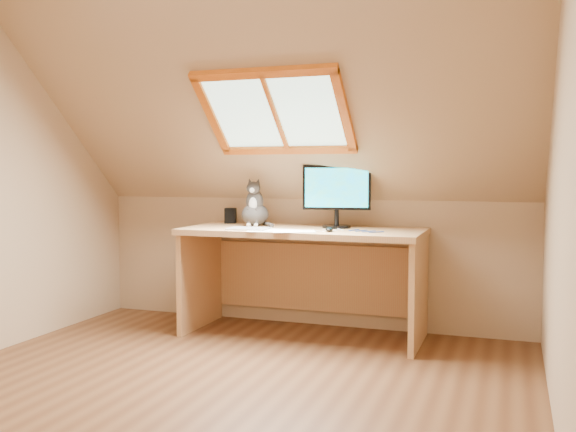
% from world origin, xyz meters
% --- Properties ---
extents(ground, '(3.50, 3.50, 0.00)m').
position_xyz_m(ground, '(0.00, 0.00, 0.00)').
color(ground, brown).
rests_on(ground, ground).
extents(room_shell, '(3.52, 3.52, 2.41)m').
position_xyz_m(room_shell, '(0.00, -0.09, 1.43)').
color(room_shell, tan).
rests_on(room_shell, ground).
extents(desk, '(1.75, 0.77, 0.80)m').
position_xyz_m(desk, '(0.09, 1.45, 0.56)').
color(desk, tan).
rests_on(desk, ground).
extents(monitor, '(0.50, 0.21, 0.46)m').
position_xyz_m(monitor, '(0.31, 1.49, 1.07)').
color(monitor, black).
rests_on(monitor, desk).
extents(cat, '(0.24, 0.27, 0.37)m').
position_xyz_m(cat, '(-0.33, 1.46, 0.93)').
color(cat, '#3C3835').
rests_on(cat, desk).
extents(desk_speaker, '(0.10, 0.10, 0.12)m').
position_xyz_m(desk_speaker, '(-0.61, 1.63, 0.86)').
color(desk_speaker, black).
rests_on(desk_speaker, desk).
extents(graphics_tablet, '(0.31, 0.23, 0.01)m').
position_xyz_m(graphics_tablet, '(-0.25, 1.16, 0.81)').
color(graphics_tablet, '#B2B2B7').
rests_on(graphics_tablet, desk).
extents(mouse, '(0.08, 0.11, 0.03)m').
position_xyz_m(mouse, '(0.34, 1.19, 0.82)').
color(mouse, black).
rests_on(mouse, desk).
extents(papers, '(0.35, 0.30, 0.01)m').
position_xyz_m(papers, '(0.02, 1.12, 0.80)').
color(papers, white).
rests_on(papers, desk).
extents(cables, '(0.51, 0.26, 0.01)m').
position_xyz_m(cables, '(0.48, 1.26, 0.80)').
color(cables, silver).
rests_on(cables, desk).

